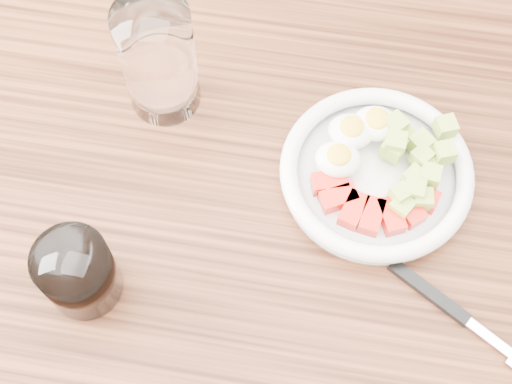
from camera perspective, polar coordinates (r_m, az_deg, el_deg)
ground at (r=1.50m, az=0.32°, el=-13.26°), size 4.00×4.00×0.00m
dining_table at (r=0.86m, az=0.55°, el=-4.36°), size 1.50×0.90×0.77m
bowl at (r=0.77m, az=9.64°, el=1.72°), size 0.21×0.21×0.05m
fork at (r=0.75m, az=15.32°, el=-8.99°), size 0.18×0.11×0.01m
water_glass at (r=0.78m, az=-7.81°, el=10.43°), size 0.08×0.08×0.14m
coffee_glass at (r=0.72m, az=-14.02°, el=-6.32°), size 0.07×0.07×0.08m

